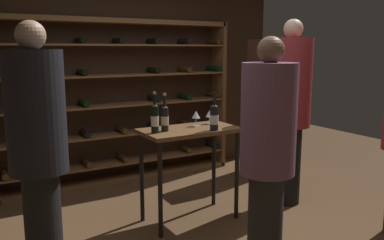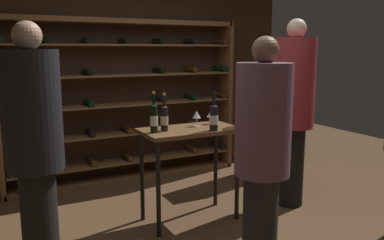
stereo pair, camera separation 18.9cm
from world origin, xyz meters
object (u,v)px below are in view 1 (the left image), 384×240
tasting_table (190,142)px  person_host_in_suit (268,145)px  wine_bottle_amber_reserve (214,117)px  wine_glass_stemmed_left (210,114)px  wine_bottle_red_label (165,118)px  wine_glass_stemmed_center (196,115)px  wine_bottle_gold_foil (155,118)px  person_guest_plum_blouse (290,104)px  person_bystander_red_print (38,140)px  display_cabinet (266,106)px  wine_rack (121,102)px

tasting_table → person_host_in_suit: person_host_in_suit is taller
wine_bottle_amber_reserve → wine_glass_stemmed_left: bearing=64.5°
wine_bottle_red_label → wine_glass_stemmed_center: wine_bottle_red_label is taller
tasting_table → wine_bottle_gold_foil: (-0.39, -0.02, 0.29)m
tasting_table → person_guest_plum_blouse: size_ratio=0.47×
wine_bottle_gold_foil → wine_glass_stemmed_center: (0.51, 0.10, -0.03)m
wine_bottle_gold_foil → wine_glass_stemmed_center: size_ratio=2.47×
wine_bottle_amber_reserve → wine_bottle_red_label: 0.48m
person_bystander_red_print → wine_bottle_red_label: 1.27m
wine_bottle_amber_reserve → wine_glass_stemmed_left: wine_bottle_amber_reserve is taller
wine_bottle_amber_reserve → wine_bottle_gold_foil: bearing=162.2°
person_guest_plum_blouse → display_cabinet: person_guest_plum_blouse is taller
person_bystander_red_print → wine_glass_stemmed_left: size_ratio=13.49×
person_guest_plum_blouse → person_bystander_red_print: bearing=67.3°
wine_rack → person_bystander_red_print: 2.33m
person_host_in_suit → wine_glass_stemmed_center: size_ratio=11.63×
display_cabinet → wine_bottle_gold_foil: bearing=-155.9°
wine_rack → wine_bottle_amber_reserve: wine_rack is taller
wine_rack → wine_glass_stemmed_left: bearing=-72.6°
wine_bottle_red_label → tasting_table: bearing=-2.0°
tasting_table → wine_bottle_red_label: wine_bottle_red_label is taller
tasting_table → person_bystander_red_print: bearing=-167.6°
wine_bottle_gold_foil → wine_bottle_amber_reserve: size_ratio=1.04×
wine_bottle_amber_reserve → wine_glass_stemmed_center: wine_bottle_amber_reserve is taller
wine_glass_stemmed_left → person_host_in_suit: bearing=-101.6°
wine_glass_stemmed_center → wine_bottle_amber_reserve: bearing=-81.1°
display_cabinet → wine_glass_stemmed_left: 1.74m
person_bystander_red_print → wine_glass_stemmed_center: 1.66m
wine_rack → person_host_in_suit: bearing=-85.7°
display_cabinet → wine_bottle_gold_foil: (-2.22, -0.99, 0.17)m
person_bystander_red_print → person_guest_plum_blouse: bearing=78.8°
wine_bottle_red_label → wine_rack: bearing=85.2°
wine_rack → person_host_in_suit: 2.68m
person_bystander_red_print → person_guest_plum_blouse: (2.70, 0.18, 0.07)m
person_host_in_suit → wine_bottle_gold_foil: person_host_in_suit is taller
wine_rack → wine_glass_stemmed_center: size_ratio=19.93×
display_cabinet → wine_glass_stemmed_center: display_cabinet is taller
display_cabinet → wine_bottle_red_label: (-2.09, -0.96, 0.16)m
wine_rack → person_guest_plum_blouse: wine_rack is taller
display_cabinet → wine_glass_stemmed_center: size_ratio=11.87×
tasting_table → person_bystander_red_print: 1.55m
tasting_table → person_bystander_red_print: (-1.49, -0.33, 0.26)m
wine_bottle_red_label → wine_glass_stemmed_left: size_ratio=2.54×
person_bystander_red_print → wine_bottle_gold_foil: 1.14m
wine_glass_stemmed_left → wine_glass_stemmed_center: bearing=-167.4°
tasting_table → wine_glass_stemmed_center: (0.12, 0.07, 0.26)m
display_cabinet → wine_bottle_red_label: display_cabinet is taller
wine_bottle_red_label → wine_glass_stemmed_left: bearing=10.5°
person_host_in_suit → tasting_table: bearing=121.5°
wine_bottle_red_label → wine_glass_stemmed_left: 0.59m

